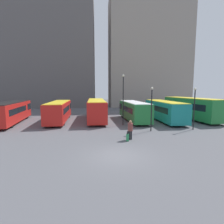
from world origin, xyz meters
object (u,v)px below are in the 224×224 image
bus_3 (134,110)px  bus_5 (190,107)px  lamp_post_2 (194,105)px  bus_1 (59,110)px  bus_4 (164,110)px  traveler (130,128)px  lamp_post_1 (123,96)px  bus_2 (96,109)px  suitcase (128,137)px  bus_0 (11,111)px  lamp_post_0 (152,105)px

bus_3 → bus_5: 9.43m
bus_5 → lamp_post_2: bearing=148.4°
bus_1 → bus_4: bus_4 is taller
bus_3 → traveler: 10.42m
bus_1 → bus_4: 15.60m
bus_5 → lamp_post_2: 8.60m
bus_3 → lamp_post_1: lamp_post_1 is taller
bus_4 → lamp_post_2: 6.47m
traveler → lamp_post_1: (0.32, 6.80, 2.70)m
bus_1 → bus_2: bus_2 is taller
bus_4 → suitcase: 12.59m
lamp_post_1 → bus_1: bearing=156.5°
bus_0 → bus_3: size_ratio=1.18×
bus_1 → bus_3: (11.04, -0.56, -0.02)m
lamp_post_0 → bus_4: bearing=58.8°
lamp_post_1 → bus_3: bearing=57.9°
bus_2 → lamp_post_0: bearing=-144.9°
lamp_post_2 → bus_4: bearing=99.9°
bus_4 → lamp_post_0: lamp_post_0 is taller
bus_0 → bus_3: bearing=-96.5°
bus_1 → suitcase: 13.93m
bus_0 → bus_3: (17.37, 0.33, -0.04)m
suitcase → lamp_post_0: lamp_post_0 is taller
bus_3 → suitcase: size_ratio=10.87×
traveler → bus_5: bearing=-38.0°
bus_1 → bus_3: bus_1 is taller
bus_5 → bus_1: bearing=85.9°
bus_2 → suitcase: (2.84, -11.77, -1.35)m
lamp_post_0 → lamp_post_2: lamp_post_0 is taller
bus_3 → bus_4: bearing=-97.6°
lamp_post_0 → bus_5: bearing=42.3°
suitcase → lamp_post_2: 9.58m
lamp_post_0 → bus_0: bearing=159.7°
bus_2 → bus_3: size_ratio=1.18×
bus_2 → bus_5: bus_5 is taller
bus_5 → bus_0: bearing=87.4°
bus_5 → lamp_post_0: lamp_post_0 is taller
bus_3 → lamp_post_0: bearing=-179.1°
bus_2 → lamp_post_1: (3.47, -4.56, 2.09)m
bus_3 → lamp_post_0: 7.12m
bus_5 → suitcase: 16.83m
traveler → bus_0: bearing=65.2°
bus_5 → lamp_post_1: lamp_post_1 is taller
bus_3 → lamp_post_1: (-2.08, -3.33, 2.22)m
bus_0 → lamp_post_0: lamp_post_0 is taller
bus_0 → bus_4: bearing=-97.6°
bus_5 → suitcase: bearing=128.3°
bus_4 → bus_0: bearing=89.3°
bus_0 → lamp_post_0: size_ratio=2.41×
bus_2 → bus_4: bearing=-100.3°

